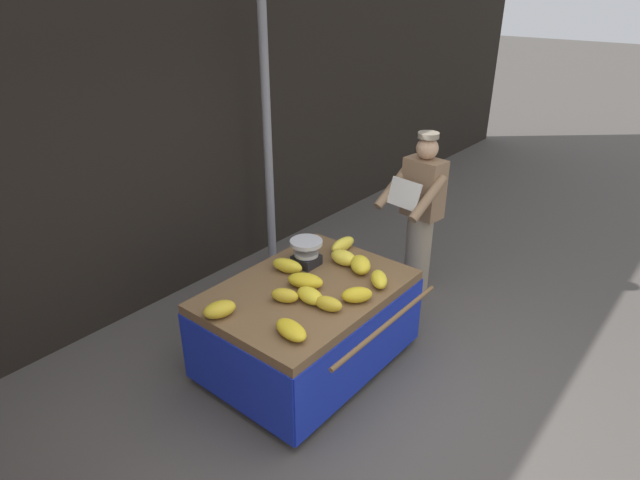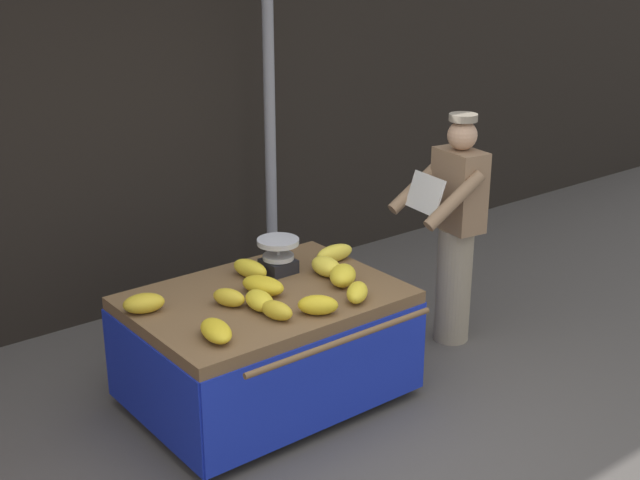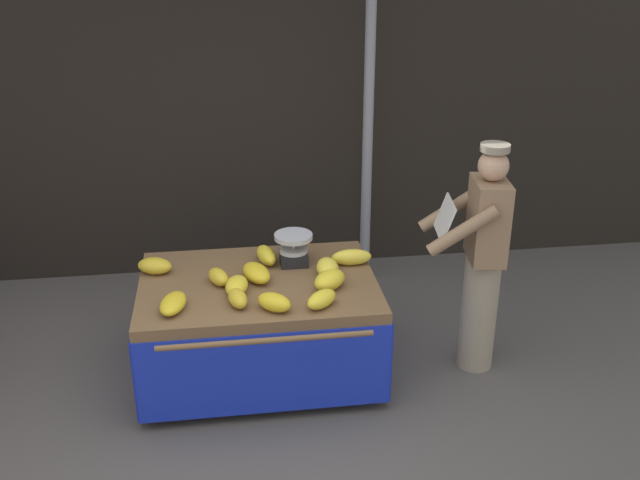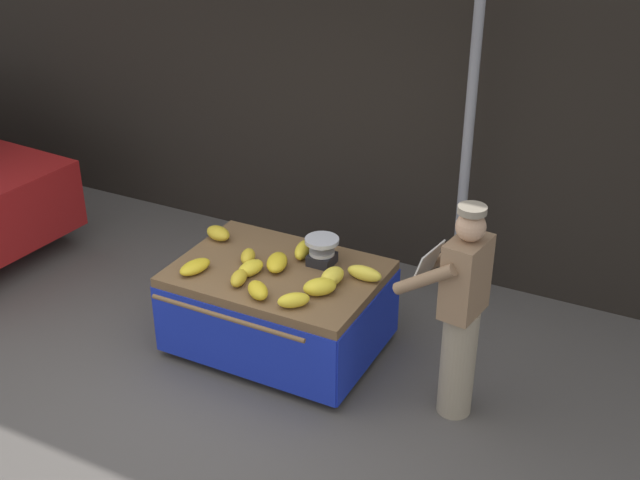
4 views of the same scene
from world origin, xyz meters
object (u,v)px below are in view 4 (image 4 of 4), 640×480
banana_bunch_6 (364,273)px  banana_bunch_0 (294,300)px  banana_bunch_2 (195,267)px  banana_bunch_7 (248,257)px  street_pole (469,131)px  banana_bunch_10 (258,290)px  banana_bunch_4 (332,276)px  weighing_scale (322,251)px  banana_bunch_1 (277,262)px  banana_bunch_3 (218,233)px  vendor_person (460,312)px  banana_cart (278,290)px  banana_bunch_8 (303,250)px  banana_bunch_5 (320,287)px  banana_bunch_11 (251,268)px  banana_bunch_9 (239,278)px

banana_bunch_6 → banana_bunch_0: bearing=-117.1°
banana_bunch_2 → banana_bunch_7: bearing=48.4°
street_pole → banana_bunch_2: street_pole is taller
street_pole → banana_bunch_10: (-0.98, -1.88, -0.83)m
banana_bunch_2 → banana_bunch_4: bearing=18.1°
street_pole → weighing_scale: size_ratio=11.75×
banana_bunch_1 → banana_bunch_3: (-0.71, 0.22, 0.00)m
weighing_scale → banana_bunch_7: 0.61m
banana_bunch_2 → banana_bunch_4: (1.06, 0.35, 0.01)m
banana_bunch_10 → vendor_person: 1.53m
banana_bunch_3 → banana_bunch_7: 0.51m
banana_bunch_3 → banana_bunch_4: (1.22, -0.22, 0.01)m
banana_cart → banana_bunch_8: (0.08, 0.29, 0.26)m
street_pole → banana_bunch_5: 1.92m
banana_bunch_2 → banana_bunch_8: 0.90m
banana_bunch_8 → banana_bunch_10: size_ratio=1.14×
banana_bunch_3 → banana_bunch_10: 1.04m
banana_bunch_11 → banana_bunch_1: bearing=49.7°
banana_bunch_5 → banana_bunch_8: size_ratio=0.95×
banana_bunch_5 → vendor_person: size_ratio=0.15×
banana_bunch_3 → banana_bunch_8: (0.80, 0.06, 0.00)m
banana_bunch_2 → banana_bunch_5: (1.05, 0.16, 0.02)m
banana_bunch_8 → banana_bunch_9: (-0.23, -0.63, -0.01)m
banana_bunch_7 → banana_bunch_11: 0.19m
banana_bunch_1 → banana_bunch_2: banana_bunch_1 is taller
banana_bunch_2 → banana_bunch_3: banana_bunch_3 is taller
banana_bunch_4 → banana_bunch_9: 0.73m
banana_bunch_2 → banana_bunch_6: 1.36m
banana_bunch_4 → banana_bunch_6: 0.26m
banana_cart → banana_bunch_7: banana_bunch_7 is taller
street_pole → banana_bunch_1: (-1.07, -1.44, -0.84)m
street_pole → banana_bunch_5: street_pole is taller
banana_bunch_1 → banana_bunch_2: bearing=-147.9°
street_pole → banana_bunch_7: 2.15m
banana_bunch_7 → banana_bunch_8: banana_bunch_8 is taller
street_pole → banana_bunch_7: street_pole is taller
weighing_scale → banana_bunch_1: 0.38m
banana_bunch_0 → banana_bunch_9: size_ratio=1.12×
banana_bunch_4 → banana_bunch_6: bearing=39.0°
banana_bunch_10 → banana_cart: bearing=100.4°
banana_bunch_9 → banana_bunch_0: bearing=-9.6°
banana_bunch_2 → vendor_person: 2.16m
banana_bunch_8 → banana_bunch_9: 0.67m
banana_bunch_4 → banana_bunch_10: bearing=-133.2°
banana_bunch_11 → banana_bunch_2: bearing=-156.5°
banana_bunch_4 → banana_cart: bearing=-179.2°
banana_bunch_4 → vendor_person: size_ratio=0.15×
banana_bunch_7 → vendor_person: vendor_person is taller
street_pole → banana_bunch_11: 2.18m
banana_bunch_1 → banana_bunch_8: size_ratio=1.07×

